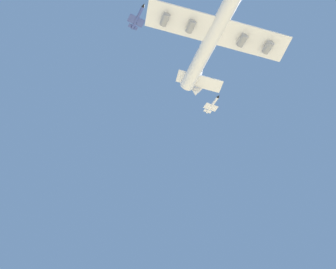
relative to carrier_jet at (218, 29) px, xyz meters
name	(u,v)px	position (x,y,z in m)	size (l,w,h in m)	color
carrier_jet	(218,29)	(0.00, 0.00, 0.00)	(60.23, 61.86, 21.46)	white
chase_jet_left_wing	(137,18)	(12.62, -34.77, 27.43)	(9.77, 14.80, 4.00)	#38478C
chase_jet_trailing	(212,105)	(-52.07, -29.82, 18.92)	(10.43, 14.48, 4.00)	silver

